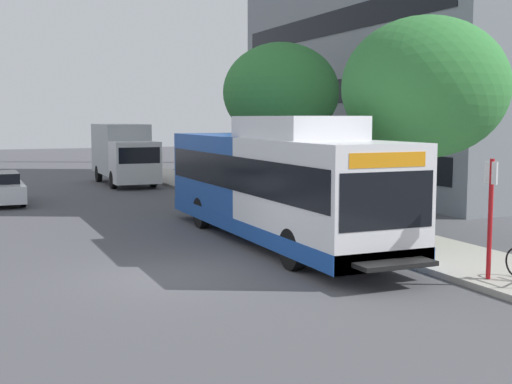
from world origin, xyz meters
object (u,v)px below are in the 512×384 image
at_px(street_tree_mid_block, 281,92).
at_px(box_truck_background, 124,152).
at_px(transit_bus, 275,184).
at_px(bus_stop_sign_pole, 490,210).
at_px(parked_car_far_lane, 0,188).
at_px(street_tree_near_stop, 425,88).

bearing_deg(street_tree_mid_block, box_truck_background, 110.54).
bearing_deg(box_truck_background, transit_bus, -89.16).
height_order(bus_stop_sign_pole, box_truck_background, box_truck_background).
bearing_deg(bus_stop_sign_pole, transit_bus, 107.81).
relative_size(street_tree_mid_block, parked_car_far_lane, 1.45).
bearing_deg(parked_car_far_lane, transit_bus, -61.15).
relative_size(transit_bus, parked_car_far_lane, 2.72).
bearing_deg(transit_bus, bus_stop_sign_pole, -72.19).
bearing_deg(transit_bus, box_truck_background, 90.84).
height_order(street_tree_near_stop, box_truck_background, street_tree_near_stop).
relative_size(street_tree_mid_block, box_truck_background, 0.93).
xyz_separation_m(transit_bus, street_tree_mid_block, (3.90, 7.89, 2.93)).
xyz_separation_m(street_tree_mid_block, box_truck_background, (-4.18, 11.15, -2.90)).
height_order(bus_stop_sign_pole, parked_car_far_lane, bus_stop_sign_pole).
relative_size(transit_bus, street_tree_mid_block, 1.87).
xyz_separation_m(transit_bus, street_tree_near_stop, (3.73, -1.92, 2.74)).
distance_m(street_tree_near_stop, street_tree_mid_block, 9.81).
bearing_deg(parked_car_far_lane, street_tree_mid_block, -23.32).
height_order(street_tree_near_stop, parked_car_far_lane, street_tree_near_stop).
height_order(street_tree_near_stop, street_tree_mid_block, street_tree_mid_block).
bearing_deg(street_tree_mid_block, transit_bus, -116.28).
bearing_deg(street_tree_near_stop, parked_car_far_lane, 126.35).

